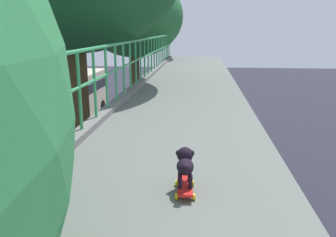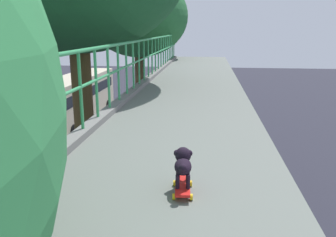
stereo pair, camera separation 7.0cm
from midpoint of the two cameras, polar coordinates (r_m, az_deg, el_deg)
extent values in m
cylinder|color=#3AA15F|center=(3.56, -21.22, 0.56)|extent=(0.04, 0.04, 1.05)
cylinder|color=#3AA15F|center=(4.14, -17.03, 2.79)|extent=(0.04, 0.04, 1.05)
cylinder|color=#3AA15F|center=(4.75, -13.89, 4.45)|extent=(0.04, 0.04, 1.05)
cylinder|color=#3AA15F|center=(5.36, -11.45, 5.72)|extent=(0.04, 0.04, 1.05)
cylinder|color=#3AA15F|center=(5.99, -9.51, 6.72)|extent=(0.04, 0.04, 1.05)
cylinder|color=#3AA15F|center=(6.62, -7.93, 7.53)|extent=(0.04, 0.04, 1.05)
cylinder|color=#3AA15F|center=(7.26, -6.62, 8.19)|extent=(0.04, 0.04, 1.05)
cylinder|color=#3AA15F|center=(7.90, -5.53, 8.74)|extent=(0.04, 0.04, 1.05)
cylinder|color=#3AA15F|center=(8.55, -4.59, 9.20)|extent=(0.04, 0.04, 1.05)
cylinder|color=#3AA15F|center=(9.20, -3.79, 9.60)|extent=(0.04, 0.04, 1.05)
cylinder|color=#3AA15F|center=(9.85, -3.09, 9.94)|extent=(0.04, 0.04, 1.05)
cylinder|color=#3AA15F|center=(10.50, -2.47, 10.24)|extent=(0.04, 0.04, 1.05)
cylinder|color=#3AA15F|center=(11.15, -1.93, 10.51)|extent=(0.04, 0.04, 1.05)
cylinder|color=#3AA15F|center=(11.80, -1.45, 10.74)|extent=(0.04, 0.04, 1.05)
cylinder|color=#3AA15F|center=(12.46, -1.01, 10.95)|extent=(0.04, 0.04, 1.05)
cylinder|color=#3AA15F|center=(13.11, -0.62, 11.14)|extent=(0.04, 0.04, 1.05)
cylinder|color=#3AA15F|center=(13.77, -0.27, 11.31)|extent=(0.04, 0.04, 1.05)
cylinder|color=#3AA15F|center=(14.42, 0.06, 11.46)|extent=(0.04, 0.04, 1.05)
cylinder|color=#3AA15F|center=(15.08, 0.35, 11.60)|extent=(0.04, 0.04, 1.05)
cylinder|color=#3AA15F|center=(15.74, 0.62, 11.73)|extent=(0.04, 0.04, 1.05)
cylinder|color=#3AA15F|center=(16.40, 0.87, 11.84)|extent=(0.04, 0.04, 1.05)
cylinder|color=#3AA15F|center=(17.06, 1.10, 11.95)|extent=(0.04, 0.04, 1.05)
cube|color=gold|center=(14.34, -17.54, -11.56)|extent=(1.65, 4.51, 0.56)
cube|color=#1E232B|center=(13.85, -18.27, -10.10)|extent=(1.37, 2.21, 0.53)
cube|color=silver|center=(13.71, -18.38, -8.83)|extent=(0.36, 0.16, 0.12)
cylinder|color=black|center=(15.28, -12.65, -10.14)|extent=(0.22, 0.64, 0.64)
cylinder|color=black|center=(15.85, -18.11, -9.61)|extent=(0.22, 0.64, 0.64)
cylinder|color=black|center=(13.00, -16.74, -15.10)|extent=(0.22, 0.64, 0.64)
cylinder|color=black|center=(13.66, -23.00, -14.15)|extent=(0.22, 0.64, 0.64)
cube|color=beige|center=(25.01, -15.26, 3.06)|extent=(2.33, 11.96, 3.10)
cube|color=black|center=(24.91, -15.34, 4.28)|extent=(2.35, 11.00, 0.70)
cylinder|color=black|center=(28.78, -9.97, 2.09)|extent=(0.28, 0.96, 0.96)
cylinder|color=black|center=(29.49, -14.13, 2.17)|extent=(0.28, 0.96, 0.96)
cylinder|color=black|center=(21.95, -15.45, -2.17)|extent=(0.28, 0.96, 0.96)
cylinder|color=black|center=(22.88, -20.65, -1.92)|extent=(0.28, 0.96, 0.96)
cylinder|color=#4F3D20|center=(9.94, -13.27, -4.68)|extent=(0.54, 0.54, 6.83)
cylinder|color=brown|center=(17.71, -4.52, 2.61)|extent=(0.46, 0.46, 5.90)
ellipsoid|color=#276735|center=(17.33, -4.82, 16.54)|extent=(4.79, 4.79, 3.90)
cube|color=red|center=(3.13, 3.09, -11.07)|extent=(0.16, 0.42, 0.02)
cylinder|color=yellow|center=(3.27, 4.40, -10.69)|extent=(0.03, 0.06, 0.05)
cylinder|color=yellow|center=(3.27, 1.73, -10.66)|extent=(0.03, 0.06, 0.05)
cylinder|color=yellow|center=(3.03, 4.56, -12.84)|extent=(0.03, 0.06, 0.05)
cylinder|color=yellow|center=(3.03, 1.65, -12.82)|extent=(0.03, 0.06, 0.05)
cylinder|color=black|center=(3.19, 3.94, -9.06)|extent=(0.04, 0.04, 0.12)
cylinder|color=black|center=(3.19, 2.29, -9.04)|extent=(0.04, 0.04, 0.12)
cylinder|color=black|center=(3.03, 4.02, -10.45)|extent=(0.04, 0.04, 0.12)
cylinder|color=black|center=(3.03, 2.27, -10.44)|extent=(0.04, 0.04, 0.12)
ellipsoid|color=black|center=(3.07, 3.16, -7.96)|extent=(0.17, 0.25, 0.14)
sphere|color=black|center=(3.14, 3.16, -6.08)|extent=(0.15, 0.15, 0.15)
ellipsoid|color=black|center=(3.20, 3.14, -5.85)|extent=(0.06, 0.07, 0.04)
sphere|color=black|center=(3.13, 4.17, -5.78)|extent=(0.06, 0.06, 0.06)
sphere|color=black|center=(3.13, 2.15, -5.76)|extent=(0.06, 0.06, 0.06)
sphere|color=black|center=(2.93, 3.19, -8.17)|extent=(0.07, 0.07, 0.07)
camera|label=1|loc=(0.03, -89.51, 0.13)|focal=36.75mm
camera|label=2|loc=(0.03, 90.49, -0.13)|focal=36.75mm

